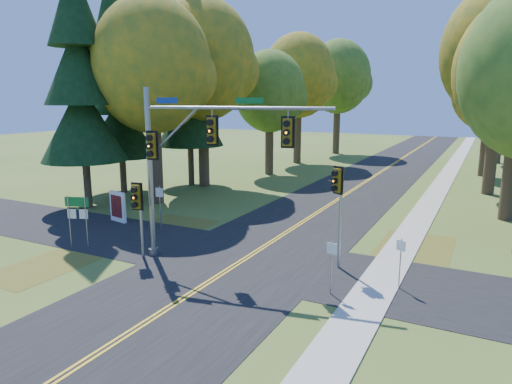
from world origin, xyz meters
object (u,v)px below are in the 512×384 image
at_px(east_signal_pole, 338,192).
at_px(info_kiosk, 118,207).
at_px(route_sign_cluster, 77,211).
at_px(traffic_mast, 191,151).

distance_m(east_signal_pole, info_kiosk, 14.42).
relative_size(east_signal_pole, route_sign_cluster, 1.73).
bearing_deg(east_signal_pole, info_kiosk, -162.40).
height_order(east_signal_pole, route_sign_cluster, east_signal_pole).
bearing_deg(traffic_mast, east_signal_pole, 6.47).
height_order(east_signal_pole, info_kiosk, east_signal_pole).
bearing_deg(east_signal_pole, traffic_mast, -139.60).
height_order(traffic_mast, route_sign_cluster, traffic_mast).
relative_size(route_sign_cluster, info_kiosk, 1.42).
height_order(route_sign_cluster, info_kiosk, route_sign_cluster).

